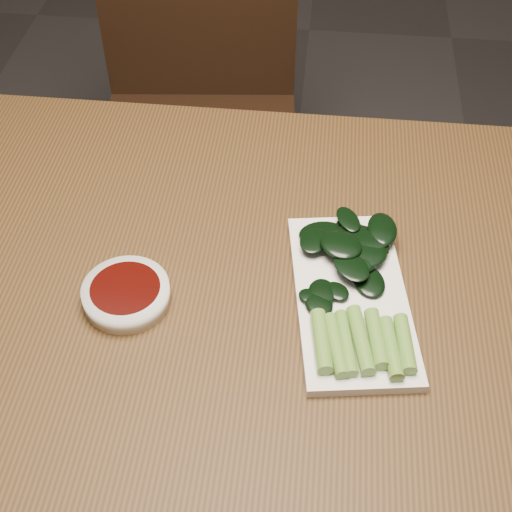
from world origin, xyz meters
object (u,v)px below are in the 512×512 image
Objects in this scene: sauce_bowl at (126,294)px; serving_plate at (351,298)px; table at (255,329)px; chair_far at (199,109)px; gai_lan at (356,283)px.

serving_plate is (0.28, 0.03, -0.01)m from sauce_bowl.
chair_far is (-0.21, 0.76, -0.19)m from table.
chair_far is 3.20× the size of gai_lan.
chair_far is at bearing 114.03° from serving_plate.
serving_plate is at bearing -71.62° from chair_far.
serving_plate reaches higher than table.
table is 12.64× the size of sauce_bowl.
table is 0.16m from gai_lan.
serving_plate is (0.34, -0.75, 0.27)m from chair_far.
chair_far reaches higher than serving_plate.
sauce_bowl reaches higher than table.
gai_lan is at bearing -71.04° from chair_far.
sauce_bowl is (0.05, -0.78, 0.28)m from chair_far.
chair_far reaches higher than sauce_bowl.
table is at bearing 9.64° from sauce_bowl.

